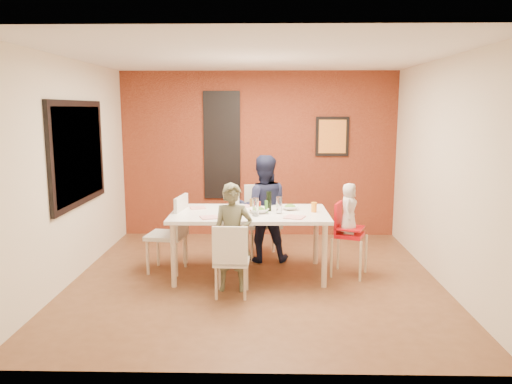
{
  "coord_description": "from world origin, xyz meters",
  "views": [
    {
      "loc": [
        0.14,
        -5.96,
        2.1
      ],
      "look_at": [
        0.0,
        0.3,
        1.05
      ],
      "focal_mm": 35.0,
      "sensor_mm": 36.0,
      "label": 1
    }
  ],
  "objects_px": {
    "dining_table": "(250,218)",
    "chair_near": "(231,257)",
    "chair_left": "(173,229)",
    "toddler": "(349,208)",
    "child_far": "(263,208)",
    "wine_bottle": "(269,201)",
    "high_chair": "(346,232)",
    "chair_far": "(262,217)",
    "paper_towel_roll": "(234,202)",
    "child_near": "(233,237)"
  },
  "relations": [
    {
      "from": "chair_left",
      "to": "child_far",
      "type": "relative_size",
      "value": 0.68
    },
    {
      "from": "high_chair",
      "to": "wine_bottle",
      "type": "height_order",
      "value": "wine_bottle"
    },
    {
      "from": "chair_near",
      "to": "wine_bottle",
      "type": "height_order",
      "value": "wine_bottle"
    },
    {
      "from": "toddler",
      "to": "chair_left",
      "type": "bearing_deg",
      "value": 107.32
    },
    {
      "from": "dining_table",
      "to": "child_near",
      "type": "relative_size",
      "value": 1.56
    },
    {
      "from": "chair_far",
      "to": "child_far",
      "type": "height_order",
      "value": "child_far"
    },
    {
      "from": "chair_left",
      "to": "high_chair",
      "type": "distance_m",
      "value": 2.22
    },
    {
      "from": "high_chair",
      "to": "chair_near",
      "type": "bearing_deg",
      "value": 141.24
    },
    {
      "from": "child_near",
      "to": "wine_bottle",
      "type": "distance_m",
      "value": 0.82
    },
    {
      "from": "chair_far",
      "to": "high_chair",
      "type": "xyz_separation_m",
      "value": [
        1.07,
        -0.85,
        -0.01
      ]
    },
    {
      "from": "chair_near",
      "to": "chair_left",
      "type": "xyz_separation_m",
      "value": [
        -0.82,
        0.9,
        0.09
      ]
    },
    {
      "from": "chair_near",
      "to": "paper_towel_roll",
      "type": "relative_size",
      "value": 2.89
    },
    {
      "from": "high_chair",
      "to": "chair_far",
      "type": "bearing_deg",
      "value": 72.92
    },
    {
      "from": "high_chair",
      "to": "paper_towel_roll",
      "type": "relative_size",
      "value": 3.2
    },
    {
      "from": "dining_table",
      "to": "toddler",
      "type": "height_order",
      "value": "toddler"
    },
    {
      "from": "dining_table",
      "to": "child_far",
      "type": "distance_m",
      "value": 0.64
    },
    {
      "from": "chair_near",
      "to": "child_far",
      "type": "bearing_deg",
      "value": -102.04
    },
    {
      "from": "toddler",
      "to": "dining_table",
      "type": "bearing_deg",
      "value": 110.36
    },
    {
      "from": "toddler",
      "to": "wine_bottle",
      "type": "distance_m",
      "value": 1.01
    },
    {
      "from": "child_far",
      "to": "chair_left",
      "type": "bearing_deg",
      "value": 20.77
    },
    {
      "from": "chair_far",
      "to": "child_far",
      "type": "bearing_deg",
      "value": -97.3
    },
    {
      "from": "high_chair",
      "to": "child_far",
      "type": "relative_size",
      "value": 0.63
    },
    {
      "from": "child_far",
      "to": "toddler",
      "type": "xyz_separation_m",
      "value": [
        1.08,
        -0.62,
        0.13
      ]
    },
    {
      "from": "wine_bottle",
      "to": "paper_towel_roll",
      "type": "xyz_separation_m",
      "value": [
        -0.43,
        -0.15,
        0.02
      ]
    },
    {
      "from": "dining_table",
      "to": "chair_near",
      "type": "relative_size",
      "value": 2.35
    },
    {
      "from": "chair_far",
      "to": "high_chair",
      "type": "distance_m",
      "value": 1.37
    },
    {
      "from": "wine_bottle",
      "to": "child_near",
      "type": "bearing_deg",
      "value": -123.67
    },
    {
      "from": "chair_near",
      "to": "chair_left",
      "type": "relative_size",
      "value": 0.84
    },
    {
      "from": "dining_table",
      "to": "toddler",
      "type": "xyz_separation_m",
      "value": [
        1.24,
        0.01,
        0.12
      ]
    },
    {
      "from": "dining_table",
      "to": "wine_bottle",
      "type": "bearing_deg",
      "value": 18.03
    },
    {
      "from": "child_near",
      "to": "toddler",
      "type": "distance_m",
      "value": 1.54
    },
    {
      "from": "chair_near",
      "to": "chair_left",
      "type": "bearing_deg",
      "value": -46.01
    },
    {
      "from": "child_near",
      "to": "chair_near",
      "type": "bearing_deg",
      "value": -89.93
    },
    {
      "from": "child_near",
      "to": "paper_towel_roll",
      "type": "relative_size",
      "value": 4.34
    },
    {
      "from": "high_chair",
      "to": "paper_towel_roll",
      "type": "bearing_deg",
      "value": 115.15
    },
    {
      "from": "chair_near",
      "to": "child_far",
      "type": "xyz_separation_m",
      "value": [
        0.35,
        1.41,
        0.27
      ]
    },
    {
      "from": "child_near",
      "to": "toddler",
      "type": "relative_size",
      "value": 1.98
    },
    {
      "from": "chair_near",
      "to": "child_near",
      "type": "bearing_deg",
      "value": -88.83
    },
    {
      "from": "child_far",
      "to": "paper_towel_roll",
      "type": "distance_m",
      "value": 0.81
    },
    {
      "from": "toddler",
      "to": "wine_bottle",
      "type": "relative_size",
      "value": 2.54
    },
    {
      "from": "high_chair",
      "to": "child_far",
      "type": "bearing_deg",
      "value": 81.64
    },
    {
      "from": "wine_bottle",
      "to": "high_chair",
      "type": "bearing_deg",
      "value": -3.22
    },
    {
      "from": "dining_table",
      "to": "paper_towel_roll",
      "type": "bearing_deg",
      "value": -158.76
    },
    {
      "from": "high_chair",
      "to": "child_near",
      "type": "relative_size",
      "value": 0.74
    },
    {
      "from": "chair_far",
      "to": "child_near",
      "type": "bearing_deg",
      "value": -114.29
    },
    {
      "from": "child_far",
      "to": "paper_towel_roll",
      "type": "xyz_separation_m",
      "value": [
        -0.35,
        -0.7,
        0.22
      ]
    },
    {
      "from": "toddler",
      "to": "wine_bottle",
      "type": "xyz_separation_m",
      "value": [
        -1.0,
        0.07,
        0.07
      ]
    },
    {
      "from": "wine_bottle",
      "to": "child_far",
      "type": "bearing_deg",
      "value": 98.05
    },
    {
      "from": "chair_near",
      "to": "high_chair",
      "type": "distance_m",
      "value": 1.62
    },
    {
      "from": "dining_table",
      "to": "chair_near",
      "type": "xyz_separation_m",
      "value": [
        -0.18,
        -0.79,
        -0.27
      ]
    }
  ]
}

